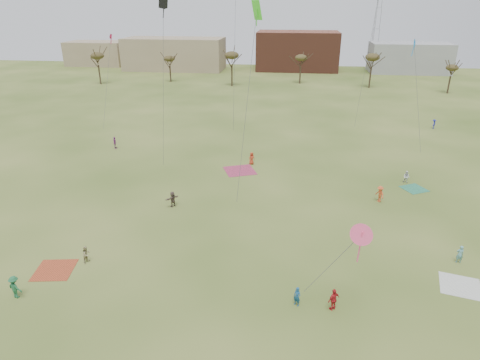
# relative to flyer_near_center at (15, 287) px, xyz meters

# --- Properties ---
(ground) EXTENTS (260.00, 260.00, 0.00)m
(ground) POSITION_rel_flyer_near_center_xyz_m (15.56, -0.08, -0.93)
(ground) COLOR #3A551A
(ground) RESTS_ON ground
(flyer_near_center) EXTENTS (1.36, 1.02, 1.86)m
(flyer_near_center) POSITION_rel_flyer_near_center_xyz_m (0.00, 0.00, 0.00)
(flyer_near_center) COLOR #21643A
(flyer_near_center) RESTS_ON ground
(flyer_near_right) EXTENTS (0.67, 0.61, 1.54)m
(flyer_near_right) POSITION_rel_flyer_near_center_xyz_m (21.09, 1.82, -0.16)
(flyer_near_right) COLOR navy
(flyer_near_right) RESTS_ON ground
(spectator_fore_a) EXTENTS (1.07, 1.00, 1.77)m
(spectator_fore_a) POSITION_rel_flyer_near_center_xyz_m (23.72, 1.70, -0.05)
(spectator_fore_a) COLOR red
(spectator_fore_a) RESTS_ON ground
(spectator_fore_b) EXTENTS (0.79, 0.89, 1.53)m
(spectator_fore_b) POSITION_rel_flyer_near_center_xyz_m (3.15, 5.14, -0.17)
(spectator_fore_b) COLOR tan
(spectator_fore_b) RESTS_ON ground
(spectator_fore_c) EXTENTS (1.45, 1.58, 1.76)m
(spectator_fore_c) POSITION_rel_flyer_near_center_xyz_m (7.56, 16.42, -0.05)
(spectator_fore_c) COLOR brown
(spectator_fore_c) RESTS_ON ground
(flyer_mid_b) EXTENTS (1.22, 1.41, 1.89)m
(flyer_mid_b) POSITION_rel_flyer_near_center_xyz_m (30.20, 20.53, 0.01)
(flyer_mid_b) COLOR #DF5729
(flyer_mid_b) RESTS_ON ground
(flyer_mid_c) EXTENTS (0.62, 0.43, 1.66)m
(flyer_mid_c) POSITION_rel_flyer_near_center_xyz_m (34.90, 9.16, -0.10)
(flyer_mid_c) COLOR #62A1A4
(flyer_mid_c) RESTS_ON ground
(spectator_mid_d) EXTENTS (0.85, 1.18, 1.86)m
(spectator_mid_d) POSITION_rel_flyer_near_center_xyz_m (-6.63, 34.42, -0.00)
(spectator_mid_d) COLOR #903C87
(spectator_mid_d) RESTS_ON ground
(spectator_mid_e) EXTENTS (0.94, 0.89, 1.53)m
(spectator_mid_e) POSITION_rel_flyer_near_center_xyz_m (34.43, 26.42, -0.16)
(spectator_mid_e) COLOR silver
(spectator_mid_e) RESTS_ON ground
(flyer_far_b) EXTENTS (1.00, 0.93, 1.72)m
(flyer_far_b) POSITION_rel_flyer_near_center_xyz_m (14.80, 30.41, -0.07)
(flyer_far_b) COLOR #B73D1F
(flyer_far_b) RESTS_ON ground
(flyer_far_c) EXTENTS (1.04, 1.22, 1.64)m
(flyer_far_c) POSITION_rel_flyer_near_center_xyz_m (44.98, 52.17, -0.11)
(flyer_far_c) COLOR navy
(flyer_far_c) RESTS_ON ground
(blanket_red) EXTENTS (3.54, 3.54, 0.03)m
(blanket_red) POSITION_rel_flyer_near_center_xyz_m (0.95, 3.62, -0.93)
(blanket_red) COLOR #AD4222
(blanket_red) RESTS_ON ground
(blanket_cream) EXTENTS (3.64, 3.64, 0.03)m
(blanket_cream) POSITION_rel_flyer_near_center_xyz_m (33.93, 5.73, -0.93)
(blanket_cream) COLOR silver
(blanket_cream) RESTS_ON ground
(blanket_plum) EXTENTS (4.99, 4.99, 0.03)m
(blanket_plum) POSITION_rel_flyer_near_center_xyz_m (13.47, 27.79, -0.93)
(blanket_plum) COLOR #AA3456
(blanket_plum) RESTS_ON ground
(blanket_olive) EXTENTS (3.47, 3.47, 0.03)m
(blanket_olive) POSITION_rel_flyer_near_center_xyz_m (35.04, 24.64, -0.93)
(blanket_olive) COLOR #2F8360
(blanket_olive) RESTS_ON ground
(kites_aloft) EXTENTS (68.15, 49.33, 25.10)m
(kites_aloft) POSITION_rel_flyer_near_center_xyz_m (13.72, 31.42, 18.40)
(kites_aloft) COLOR #D826B4
(kites_aloft) RESTS_ON ground
(tree_line) EXTENTS (117.44, 49.32, 8.91)m
(tree_line) POSITION_rel_flyer_near_center_xyz_m (12.71, 79.04, 6.16)
(tree_line) COLOR #3A2B1E
(tree_line) RESTS_ON ground
(building_tan) EXTENTS (32.00, 14.00, 10.00)m
(building_tan) POSITION_rel_flyer_near_center_xyz_m (-19.44, 114.92, 4.07)
(building_tan) COLOR #937F60
(building_tan) RESTS_ON ground
(building_brick) EXTENTS (26.00, 16.00, 12.00)m
(building_brick) POSITION_rel_flyer_near_center_xyz_m (20.56, 119.92, 5.07)
(building_brick) COLOR brown
(building_brick) RESTS_ON ground
(building_grey) EXTENTS (24.00, 12.00, 9.00)m
(building_grey) POSITION_rel_flyer_near_center_xyz_m (55.56, 117.92, 3.57)
(building_grey) COLOR gray
(building_grey) RESTS_ON ground
(building_tan_west) EXTENTS (20.00, 12.00, 8.00)m
(building_tan_west) POSITION_rel_flyer_near_center_xyz_m (-49.44, 121.92, 3.07)
(building_tan_west) COLOR #937F60
(building_tan_west) RESTS_ON ground
(radio_tower) EXTENTS (1.51, 1.72, 41.00)m
(radio_tower) POSITION_rel_flyer_near_center_xyz_m (45.56, 124.92, 18.28)
(radio_tower) COLOR #9EA3A8
(radio_tower) RESTS_ON ground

